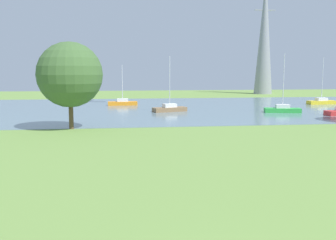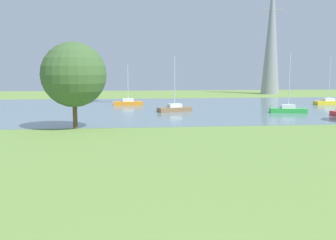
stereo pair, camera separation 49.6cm
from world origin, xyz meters
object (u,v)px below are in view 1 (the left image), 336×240
sailboat_orange (123,103)px  electricity_pylon (264,34)px  sailboat_brown (170,108)px  tree_east_far (70,75)px  sailboat_green (282,109)px  sailboat_yellow (321,101)px

sailboat_orange → electricity_pylon: bearing=38.4°
electricity_pylon → sailboat_brown: bearing=-126.5°
tree_east_far → electricity_pylon: 66.61m
sailboat_green → sailboat_orange: (-21.55, 13.82, -0.02)m
sailboat_brown → tree_east_far: tree_east_far is taller
sailboat_yellow → tree_east_far: bearing=-149.4°
sailboat_green → electricity_pylon: bearing=72.4°
tree_east_far → sailboat_orange: bearing=78.3°
sailboat_orange → sailboat_brown: sailboat_brown is taller
sailboat_brown → tree_east_far: 19.23m
sailboat_orange → sailboat_brown: 12.50m
electricity_pylon → sailboat_orange: bearing=-141.6°
sailboat_orange → sailboat_brown: (6.43, -10.72, 0.01)m
sailboat_green → sailboat_brown: (-15.12, 3.10, -0.00)m
sailboat_green → sailboat_orange: 25.60m
sailboat_green → tree_east_far: (-26.77, -11.42, 4.82)m
tree_east_far → sailboat_green: bearing=23.1°
sailboat_yellow → electricity_pylon: size_ratio=0.27×
tree_east_far → electricity_pylon: bearing=52.9°
sailboat_yellow → electricity_pylon: bearing=88.1°
sailboat_green → sailboat_brown: bearing=168.4°
electricity_pylon → tree_east_far: bearing=-127.1°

